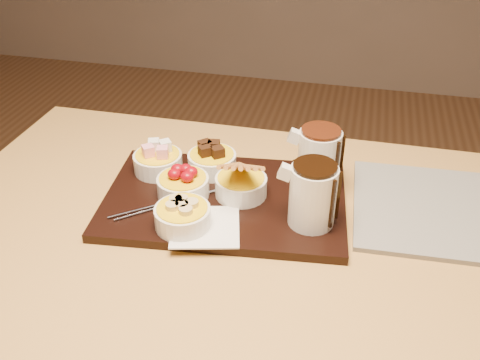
% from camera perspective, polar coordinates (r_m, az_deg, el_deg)
% --- Properties ---
extents(dining_table, '(1.20, 0.80, 0.75)m').
position_cam_1_polar(dining_table, '(1.04, 0.22, -9.88)').
color(dining_table, '#C09047').
rests_on(dining_table, ground).
extents(serving_board, '(0.49, 0.35, 0.02)m').
position_cam_1_polar(serving_board, '(1.04, -1.62, -2.15)').
color(serving_board, black).
rests_on(serving_board, dining_table).
extents(napkin, '(0.15, 0.15, 0.00)m').
position_cam_1_polar(napkin, '(0.95, -3.72, -4.99)').
color(napkin, white).
rests_on(napkin, serving_board).
extents(bowl_marshmallows, '(0.10, 0.10, 0.04)m').
position_cam_1_polar(bowl_marshmallows, '(1.11, -8.72, 1.84)').
color(bowl_marshmallows, silver).
rests_on(bowl_marshmallows, serving_board).
extents(bowl_cake, '(0.10, 0.10, 0.04)m').
position_cam_1_polar(bowl_cake, '(1.10, -2.99, 1.89)').
color(bowl_cake, silver).
rests_on(bowl_cake, serving_board).
extents(bowl_strawberries, '(0.10, 0.10, 0.04)m').
position_cam_1_polar(bowl_strawberries, '(1.03, -6.09, -0.70)').
color(bowl_strawberries, silver).
rests_on(bowl_strawberries, serving_board).
extents(bowl_biscotti, '(0.10, 0.10, 0.04)m').
position_cam_1_polar(bowl_biscotti, '(1.02, 0.10, -0.68)').
color(bowl_biscotti, silver).
rests_on(bowl_biscotti, serving_board).
extents(bowl_bananas, '(0.10, 0.10, 0.04)m').
position_cam_1_polar(bowl_bananas, '(0.95, -6.13, -3.96)').
color(bowl_bananas, silver).
rests_on(bowl_bananas, serving_board).
extents(pitcher_dark_chocolate, '(0.09, 0.09, 0.11)m').
position_cam_1_polar(pitcher_dark_chocolate, '(0.94, 7.76, -1.69)').
color(pitcher_dark_chocolate, silver).
rests_on(pitcher_dark_chocolate, serving_board).
extents(pitcher_milk_chocolate, '(0.09, 0.09, 0.11)m').
position_cam_1_polar(pitcher_milk_chocolate, '(1.05, 8.40, 2.30)').
color(pitcher_milk_chocolate, silver).
rests_on(pitcher_milk_chocolate, serving_board).
extents(fondue_skewers, '(0.18, 0.22, 0.01)m').
position_cam_1_polar(fondue_skewers, '(1.02, -6.88, -2.15)').
color(fondue_skewers, silver).
rests_on(fondue_skewers, serving_board).
extents(newspaper, '(0.38, 0.31, 0.01)m').
position_cam_1_polar(newspaper, '(1.09, 21.64, -3.16)').
color(newspaper, beige).
rests_on(newspaper, dining_table).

